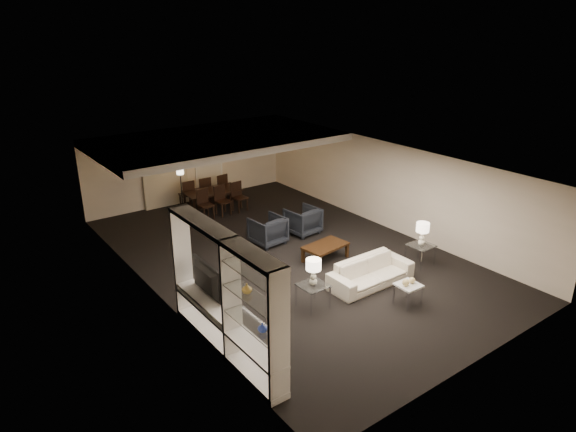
# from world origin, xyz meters

# --- Properties ---
(floor) EXTENTS (11.00, 11.00, 0.00)m
(floor) POSITION_xyz_m (0.00, 0.00, 0.00)
(floor) COLOR black
(floor) RESTS_ON ground
(ceiling) EXTENTS (7.00, 11.00, 0.02)m
(ceiling) POSITION_xyz_m (0.00, 0.00, 2.50)
(ceiling) COLOR silver
(ceiling) RESTS_ON ground
(wall_back) EXTENTS (7.00, 0.02, 2.50)m
(wall_back) POSITION_xyz_m (0.00, 5.50, 1.25)
(wall_back) COLOR beige
(wall_back) RESTS_ON ground
(wall_front) EXTENTS (7.00, 0.02, 2.50)m
(wall_front) POSITION_xyz_m (0.00, -5.50, 1.25)
(wall_front) COLOR beige
(wall_front) RESTS_ON ground
(wall_left) EXTENTS (0.02, 11.00, 2.50)m
(wall_left) POSITION_xyz_m (-3.50, 0.00, 1.25)
(wall_left) COLOR beige
(wall_left) RESTS_ON ground
(wall_right) EXTENTS (0.02, 11.00, 2.50)m
(wall_right) POSITION_xyz_m (3.50, 0.00, 1.25)
(wall_right) COLOR beige
(wall_right) RESTS_ON ground
(ceiling_soffit) EXTENTS (7.00, 4.00, 0.20)m
(ceiling_soffit) POSITION_xyz_m (0.00, 3.50, 2.40)
(ceiling_soffit) COLOR silver
(ceiling_soffit) RESTS_ON ceiling
(curtains) EXTENTS (1.50, 0.12, 2.40)m
(curtains) POSITION_xyz_m (-0.90, 5.42, 1.20)
(curtains) COLOR beige
(curtains) RESTS_ON wall_back
(door) EXTENTS (0.90, 0.05, 2.10)m
(door) POSITION_xyz_m (0.70, 5.47, 1.05)
(door) COLOR silver
(door) RESTS_ON wall_back
(painting) EXTENTS (0.95, 0.04, 0.65)m
(painting) POSITION_xyz_m (2.10, 5.46, 1.55)
(painting) COLOR #142D38
(painting) RESTS_ON wall_back
(media_unit) EXTENTS (0.38, 3.40, 2.35)m
(media_unit) POSITION_xyz_m (-3.31, -2.60, 1.18)
(media_unit) COLOR white
(media_unit) RESTS_ON wall_left
(pendant_light) EXTENTS (0.52, 0.52, 0.24)m
(pendant_light) POSITION_xyz_m (0.30, 3.50, 1.92)
(pendant_light) COLOR #D8591E
(pendant_light) RESTS_ON ceiling_soffit
(sofa) EXTENTS (2.06, 0.81, 0.60)m
(sofa) POSITION_xyz_m (0.63, -2.33, 0.30)
(sofa) COLOR beige
(sofa) RESTS_ON floor
(coffee_table) EXTENTS (1.21, 0.80, 0.41)m
(coffee_table) POSITION_xyz_m (0.63, -0.73, 0.20)
(coffee_table) COLOR black
(coffee_table) RESTS_ON floor
(armchair_left) EXTENTS (0.89, 0.91, 0.77)m
(armchair_left) POSITION_xyz_m (0.03, 0.97, 0.38)
(armchair_left) COLOR black
(armchair_left) RESTS_ON floor
(armchair_right) EXTENTS (0.89, 0.91, 0.77)m
(armchair_right) POSITION_xyz_m (1.23, 0.97, 0.38)
(armchair_right) COLOR black
(armchair_right) RESTS_ON floor
(side_table_left) EXTENTS (0.57, 0.57, 0.53)m
(side_table_left) POSITION_xyz_m (-1.07, -2.33, 0.26)
(side_table_left) COLOR silver
(side_table_left) RESTS_ON floor
(side_table_right) EXTENTS (0.57, 0.57, 0.53)m
(side_table_right) POSITION_xyz_m (2.33, -2.33, 0.26)
(side_table_right) COLOR white
(side_table_right) RESTS_ON floor
(table_lamp_left) EXTENTS (0.34, 0.34, 0.58)m
(table_lamp_left) POSITION_xyz_m (-1.07, -2.33, 0.82)
(table_lamp_left) COLOR beige
(table_lamp_left) RESTS_ON side_table_left
(table_lamp_right) EXTENTS (0.36, 0.36, 0.58)m
(table_lamp_right) POSITION_xyz_m (2.33, -2.33, 0.82)
(table_lamp_right) COLOR white
(table_lamp_right) RESTS_ON side_table_right
(marble_table) EXTENTS (0.48, 0.48, 0.47)m
(marble_table) POSITION_xyz_m (0.63, -3.43, 0.24)
(marble_table) COLOR white
(marble_table) RESTS_ON floor
(gold_gourd_a) EXTENTS (0.15, 0.15, 0.15)m
(gold_gourd_a) POSITION_xyz_m (0.53, -3.43, 0.55)
(gold_gourd_a) COLOR #E1C477
(gold_gourd_a) RESTS_ON marble_table
(gold_gourd_b) EXTENTS (0.13, 0.13, 0.13)m
(gold_gourd_b) POSITION_xyz_m (0.73, -3.43, 0.54)
(gold_gourd_b) COLOR #EECC7E
(gold_gourd_b) RESTS_ON marble_table
(television) EXTENTS (1.11, 0.15, 0.64)m
(television) POSITION_xyz_m (-3.28, -1.73, 1.07)
(television) COLOR black
(television) RESTS_ON media_unit
(vase_blue) EXTENTS (0.16, 0.16, 0.16)m
(vase_blue) POSITION_xyz_m (-3.31, -3.81, 1.14)
(vase_blue) COLOR #253AA2
(vase_blue) RESTS_ON media_unit
(vase_amber) EXTENTS (0.17, 0.17, 0.17)m
(vase_amber) POSITION_xyz_m (-3.31, -3.37, 1.65)
(vase_amber) COLOR gold
(vase_amber) RESTS_ON media_unit
(floor_speaker) EXTENTS (0.13, 0.13, 1.05)m
(floor_speaker) POSITION_xyz_m (-2.43, -1.14, 0.53)
(floor_speaker) COLOR black
(floor_speaker) RESTS_ON floor
(dining_table) EXTENTS (1.84, 1.13, 0.62)m
(dining_table) POSITION_xyz_m (0.16, 4.25, 0.31)
(dining_table) COLOR black
(dining_table) RESTS_ON floor
(chair_nl) EXTENTS (0.45, 0.45, 0.92)m
(chair_nl) POSITION_xyz_m (-0.44, 3.60, 0.46)
(chair_nl) COLOR black
(chair_nl) RESTS_ON floor
(chair_nm) EXTENTS (0.46, 0.46, 0.92)m
(chair_nm) POSITION_xyz_m (0.16, 3.60, 0.46)
(chair_nm) COLOR black
(chair_nm) RESTS_ON floor
(chair_nr) EXTENTS (0.46, 0.46, 0.92)m
(chair_nr) POSITION_xyz_m (0.76, 3.60, 0.46)
(chair_nr) COLOR black
(chair_nr) RESTS_ON floor
(chair_fl) EXTENTS (0.44, 0.44, 0.92)m
(chair_fl) POSITION_xyz_m (-0.44, 4.90, 0.46)
(chair_fl) COLOR black
(chair_fl) RESTS_ON floor
(chair_fm) EXTENTS (0.45, 0.45, 0.92)m
(chair_fm) POSITION_xyz_m (0.16, 4.90, 0.46)
(chair_fm) COLOR black
(chair_fm) RESTS_ON floor
(chair_fr) EXTENTS (0.47, 0.47, 0.92)m
(chair_fr) POSITION_xyz_m (0.76, 4.90, 0.46)
(chair_fr) COLOR black
(chair_fr) RESTS_ON floor
(floor_lamp) EXTENTS (0.28, 0.28, 1.51)m
(floor_lamp) POSITION_xyz_m (-0.85, 4.36, 0.75)
(floor_lamp) COLOR black
(floor_lamp) RESTS_ON floor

